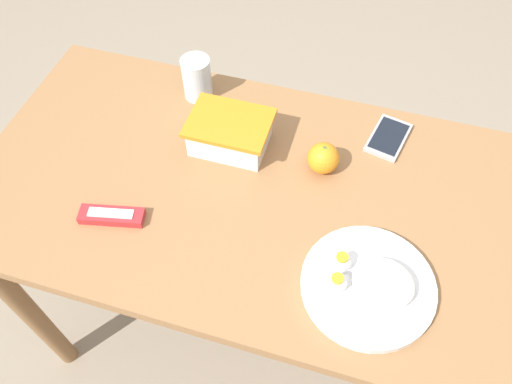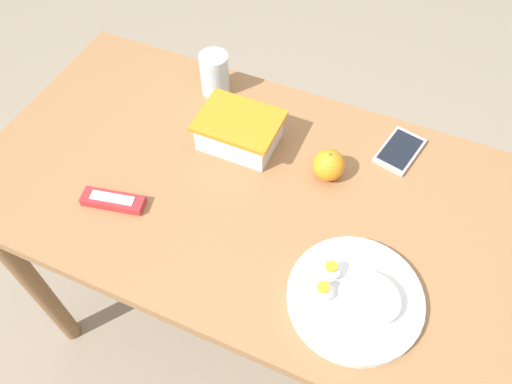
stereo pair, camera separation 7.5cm
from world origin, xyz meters
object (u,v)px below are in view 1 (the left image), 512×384
object	(u,v)px
food_container	(230,134)
drinking_glass	(197,78)
cell_phone	(388,137)
candy_bar	(112,216)
orange_fruit	(323,158)
rice_plate	(370,284)

from	to	relation	value
food_container	drinking_glass	xyz separation A→B (m)	(-0.13, 0.13, 0.02)
food_container	cell_phone	distance (m)	0.36
candy_bar	cell_phone	size ratio (longest dim) A/B	1.00
cell_phone	drinking_glass	world-z (taller)	drinking_glass
candy_bar	cell_phone	distance (m)	0.63
food_container	orange_fruit	xyz separation A→B (m)	(0.21, -0.01, 0.00)
rice_plate	cell_phone	xyz separation A→B (m)	(-0.02, 0.38, -0.01)
candy_bar	cell_phone	world-z (taller)	candy_bar
drinking_glass	orange_fruit	bearing A→B (deg)	-22.69
cell_phone	rice_plate	bearing A→B (deg)	-87.63
candy_bar	orange_fruit	bearing A→B (deg)	33.25
candy_bar	food_container	bearing A→B (deg)	57.07
orange_fruit	cell_phone	size ratio (longest dim) A/B	0.51
rice_plate	drinking_glass	bearing A→B (deg)	140.61
orange_fruit	cell_phone	distance (m)	0.18
candy_bar	drinking_glass	size ratio (longest dim) A/B	1.29
orange_fruit	cell_phone	bearing A→B (deg)	44.83
drinking_glass	food_container	bearing A→B (deg)	-46.39
orange_fruit	drinking_glass	distance (m)	0.37
rice_plate	candy_bar	size ratio (longest dim) A/B	1.82
food_container	candy_bar	size ratio (longest dim) A/B	1.31
food_container	drinking_glass	distance (m)	0.18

